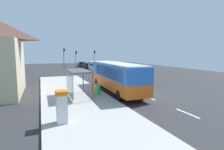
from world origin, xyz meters
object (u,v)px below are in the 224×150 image
recycling_bin_yellow (96,89)px  traffic_light_median (76,56)px  sedan_far (87,66)px  ticket_machine (62,106)px  white_van (96,66)px  sedan_near (82,64)px  recycling_bin_red (94,87)px  traffic_light_near_side (94,56)px  bus (116,75)px  recycling_bin_green (98,90)px  traffic_light_far_side (64,55)px  bus_shelter (75,77)px

recycling_bin_yellow → traffic_light_median: size_ratio=0.20×
sedan_far → ticket_machine: (-10.62, -37.34, 0.38)m
white_van → sedan_near: white_van is taller
traffic_light_median → sedan_near: bearing=33.1°
recycling_bin_yellow → traffic_light_median: traffic_light_median is taller
recycling_bin_red → recycling_bin_yellow: bearing=-90.0°
traffic_light_near_side → bus: bearing=-102.2°
sedan_near → traffic_light_median: bearing=-146.9°
ticket_machine → traffic_light_median: bearing=78.4°
white_van → traffic_light_median: traffic_light_median is taller
sedan_far → recycling_bin_green: 31.93m
recycling_bin_yellow → bus: bearing=14.2°
bus → traffic_light_far_side: traffic_light_far_side is taller
bus → recycling_bin_green: bearing=-151.9°
traffic_light_near_side → bus_shelter: size_ratio=1.24×
sedan_near → traffic_light_near_side: (3.20, -2.84, 2.50)m
sedan_far → sedan_near: bearing=90.0°
white_van → recycling_bin_green: bearing=-105.9°
traffic_light_far_side → traffic_light_median: size_ratio=1.14×
recycling_bin_yellow → sedan_near: bearing=80.0°
traffic_light_near_side → traffic_light_far_side: bearing=174.7°
sedan_far → traffic_light_near_side: 5.30m
traffic_light_far_side → traffic_light_median: 3.62m
sedan_near → recycling_bin_red: 36.69m
sedan_far → traffic_light_median: (-1.90, 5.01, 2.41)m
sedan_far → recycling_bin_green: size_ratio=4.69×
bus → ticket_machine: size_ratio=5.71×
recycling_bin_green → bus_shelter: (-2.21, -0.01, 1.44)m
sedan_near → sedan_far: size_ratio=1.00×
sedan_near → traffic_light_far_side: traffic_light_far_side is taller
ticket_machine → traffic_light_median: traffic_light_median is taller
white_van → sedan_far: white_van is taller
white_van → traffic_light_median: 14.06m
bus → white_van: size_ratio=2.13×
traffic_light_far_side → sedan_far: bearing=-37.9°
sedan_near → bus_shelter: size_ratio=1.11×
traffic_light_near_side → traffic_light_median: bearing=162.6°
sedan_near → ticket_machine: size_ratio=2.28×
traffic_light_near_side → recycling_bin_green: bearing=-105.6°
recycling_bin_green → traffic_light_far_side: traffic_light_far_side is taller
ticket_machine → recycling_bin_yellow: size_ratio=2.04×
sedan_far → recycling_bin_yellow: size_ratio=4.69×
recycling_bin_yellow → recycling_bin_red: 0.70m
recycling_bin_yellow → bus_shelter: bus_shelter is taller
bus → bus_shelter: 4.90m
recycling_bin_red → traffic_light_near_side: 34.75m
recycling_bin_yellow → bus_shelter: bearing=-162.1°
recycling_bin_yellow → recycling_bin_red: size_ratio=1.00×
bus → recycling_bin_red: bearing=178.4°
white_van → ticket_machine: white_van is taller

